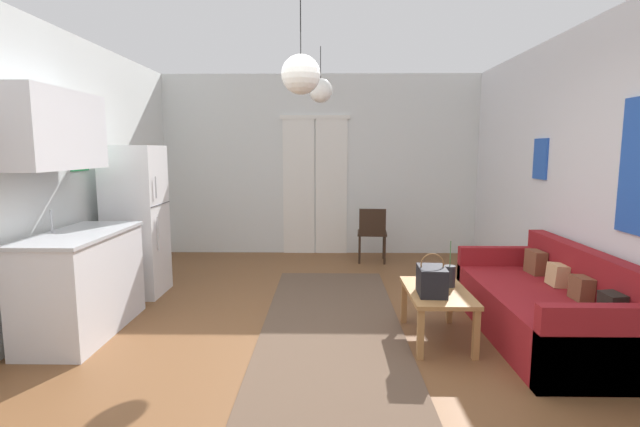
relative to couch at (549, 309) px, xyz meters
The scene contains 12 objects.
ground_plane 2.09m from the couch, 169.66° to the right, with size 5.48×8.14×0.10m, color brown.
wall_back 4.16m from the couch, 120.62° to the left, with size 5.08×0.13×2.79m.
area_rug 1.91m from the couch, behind, with size 1.29×3.78×0.01m, color brown.
couch is the anchor object (origin of this frame).
coffee_table 0.98m from the couch, behind, with size 0.51×0.88×0.44m.
bamboo_vase 0.90m from the couch, behind, with size 0.10×0.10×0.41m.
handbag 1.11m from the couch, behind, with size 0.24×0.32×0.35m.
refrigerator 4.29m from the couch, 163.33° to the left, with size 0.59×0.60×1.68m.
kitchen_counter 4.18m from the couch, behind, with size 0.62×1.31×2.14m.
accent_chair 3.05m from the couch, 114.72° to the left, with size 0.45×0.43×0.80m.
pendant_lamp_near 2.89m from the couch, behind, with size 0.30×0.30×0.74m.
pendant_lamp_far 3.23m from the couch, 143.19° to the left, with size 0.27×0.27×0.62m.
Camera 1 is at (0.11, -3.57, 1.63)m, focal length 26.30 mm.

